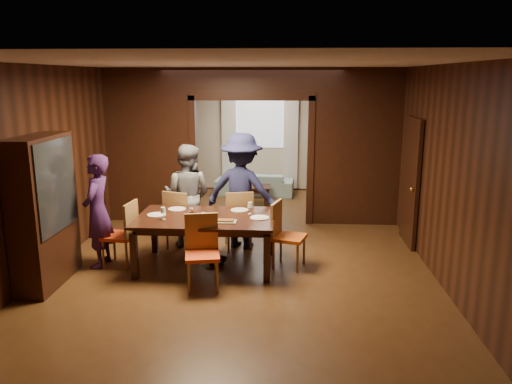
# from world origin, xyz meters

# --- Properties ---
(floor) EXTENTS (9.00, 9.00, 0.00)m
(floor) POSITION_xyz_m (0.00, 0.00, 0.00)
(floor) COLOR #4E2E16
(floor) RESTS_ON ground
(ceiling) EXTENTS (5.50, 9.00, 0.02)m
(ceiling) POSITION_xyz_m (0.00, 0.00, 2.90)
(ceiling) COLOR silver
(ceiling) RESTS_ON room_walls
(room_walls) EXTENTS (5.52, 9.01, 2.90)m
(room_walls) POSITION_xyz_m (0.00, 1.89, 1.51)
(room_walls) COLOR black
(room_walls) RESTS_ON floor
(person_purple) EXTENTS (0.40, 0.61, 1.66)m
(person_purple) POSITION_xyz_m (-2.07, -0.83, 0.83)
(person_purple) COLOR #381A4C
(person_purple) RESTS_ON floor
(person_grey) EXTENTS (0.93, 0.79, 1.68)m
(person_grey) POSITION_xyz_m (-0.95, 0.18, 0.84)
(person_grey) COLOR slate
(person_grey) RESTS_ON floor
(person_navy) EXTENTS (1.34, 0.97, 1.87)m
(person_navy) POSITION_xyz_m (-0.06, 0.15, 0.93)
(person_navy) COLOR #1A1C42
(person_navy) RESTS_ON floor
(sofa) EXTENTS (1.86, 0.83, 0.53)m
(sofa) POSITION_xyz_m (-0.09, 3.85, 0.27)
(sofa) COLOR #98C1C7
(sofa) RESTS_ON floor
(serving_bowl) EXTENTS (0.32, 0.32, 0.08)m
(serving_bowl) POSITION_xyz_m (-0.37, -0.67, 0.80)
(serving_bowl) COLOR black
(serving_bowl) RESTS_ON dining_table
(dining_table) EXTENTS (1.98, 1.23, 0.76)m
(dining_table) POSITION_xyz_m (-0.50, -0.76, 0.38)
(dining_table) COLOR black
(dining_table) RESTS_ON floor
(coffee_table) EXTENTS (0.80, 0.50, 0.40)m
(coffee_table) POSITION_xyz_m (-0.09, 2.98, 0.20)
(coffee_table) COLOR black
(coffee_table) RESTS_ON floor
(chair_left) EXTENTS (0.49, 0.49, 0.97)m
(chair_left) POSITION_xyz_m (-1.78, -0.80, 0.48)
(chair_left) COLOR red
(chair_left) RESTS_ON floor
(chair_right) EXTENTS (0.55, 0.55, 0.97)m
(chair_right) POSITION_xyz_m (0.71, -0.72, 0.48)
(chair_right) COLOR #CA4F13
(chair_right) RESTS_ON floor
(chair_far_l) EXTENTS (0.56, 0.56, 0.97)m
(chair_far_l) POSITION_xyz_m (-1.02, 0.04, 0.48)
(chair_far_l) COLOR orange
(chair_far_l) RESTS_ON floor
(chair_far_r) EXTENTS (0.53, 0.53, 0.97)m
(chair_far_r) POSITION_xyz_m (-0.12, 0.10, 0.48)
(chair_far_r) COLOR #CB4513
(chair_far_r) RESTS_ON floor
(chair_near) EXTENTS (0.52, 0.52, 0.97)m
(chair_near) POSITION_xyz_m (-0.42, -1.55, 0.48)
(chair_near) COLOR red
(chair_near) RESTS_ON floor
(hutch) EXTENTS (0.40, 1.20, 2.00)m
(hutch) POSITION_xyz_m (-2.53, -1.50, 1.00)
(hutch) COLOR black
(hutch) RESTS_ON floor
(door_right) EXTENTS (0.06, 0.90, 2.10)m
(door_right) POSITION_xyz_m (2.70, 0.50, 1.05)
(door_right) COLOR black
(door_right) RESTS_ON floor
(window_far) EXTENTS (1.20, 0.03, 1.30)m
(window_far) POSITION_xyz_m (0.00, 4.44, 1.70)
(window_far) COLOR silver
(window_far) RESTS_ON back_wall
(curtain_left) EXTENTS (0.35, 0.06, 2.40)m
(curtain_left) POSITION_xyz_m (-0.75, 4.40, 1.25)
(curtain_left) COLOR white
(curtain_left) RESTS_ON back_wall
(curtain_right) EXTENTS (0.35, 0.06, 2.40)m
(curtain_right) POSITION_xyz_m (0.75, 4.40, 1.25)
(curtain_right) COLOR white
(curtain_right) RESTS_ON back_wall
(plate_left) EXTENTS (0.27, 0.27, 0.01)m
(plate_left) POSITION_xyz_m (-1.23, -0.73, 0.77)
(plate_left) COLOR white
(plate_left) RESTS_ON dining_table
(plate_far_l) EXTENTS (0.27, 0.27, 0.01)m
(plate_far_l) POSITION_xyz_m (-1.00, -0.40, 0.77)
(plate_far_l) COLOR white
(plate_far_l) RESTS_ON dining_table
(plate_far_r) EXTENTS (0.27, 0.27, 0.01)m
(plate_far_r) POSITION_xyz_m (-0.04, -0.40, 0.77)
(plate_far_r) COLOR silver
(plate_far_r) RESTS_ON dining_table
(plate_right) EXTENTS (0.27, 0.27, 0.01)m
(plate_right) POSITION_xyz_m (0.28, -0.80, 0.77)
(plate_right) COLOR white
(plate_right) RESTS_ON dining_table
(plate_near) EXTENTS (0.27, 0.27, 0.01)m
(plate_near) POSITION_xyz_m (-0.49, -1.13, 0.77)
(plate_near) COLOR white
(plate_near) RESTS_ON dining_table
(platter_a) EXTENTS (0.30, 0.20, 0.04)m
(platter_a) POSITION_xyz_m (-0.53, -0.87, 0.78)
(platter_a) COLOR gray
(platter_a) RESTS_ON dining_table
(platter_b) EXTENTS (0.30, 0.20, 0.04)m
(platter_b) POSITION_xyz_m (-0.18, -1.03, 0.78)
(platter_b) COLOR gray
(platter_b) RESTS_ON dining_table
(wineglass_left) EXTENTS (0.08, 0.08, 0.18)m
(wineglass_left) POSITION_xyz_m (-1.07, -0.96, 0.85)
(wineglass_left) COLOR white
(wineglass_left) RESTS_ON dining_table
(wineglass_far) EXTENTS (0.08, 0.08, 0.18)m
(wineglass_far) POSITION_xyz_m (-0.80, -0.32, 0.85)
(wineglass_far) COLOR silver
(wineglass_far) RESTS_ON dining_table
(wineglass_right) EXTENTS (0.08, 0.08, 0.18)m
(wineglass_right) POSITION_xyz_m (0.13, -0.59, 0.85)
(wineglass_right) COLOR white
(wineglass_right) RESTS_ON dining_table
(tumbler) EXTENTS (0.07, 0.07, 0.14)m
(tumbler) POSITION_xyz_m (-0.48, -1.08, 0.83)
(tumbler) COLOR silver
(tumbler) RESTS_ON dining_table
(condiment_jar) EXTENTS (0.08, 0.08, 0.11)m
(condiment_jar) POSITION_xyz_m (-0.68, -0.80, 0.82)
(condiment_jar) COLOR #4C2511
(condiment_jar) RESTS_ON dining_table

